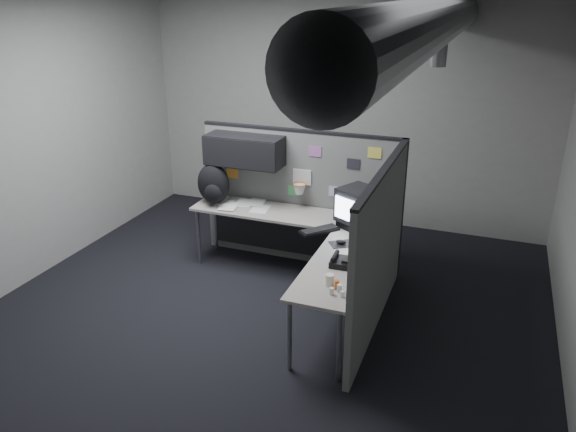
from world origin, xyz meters
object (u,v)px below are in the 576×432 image
at_px(monitor, 359,207).
at_px(phone, 341,261).
at_px(desk, 302,235).
at_px(backpack, 213,185).
at_px(keyboard, 319,230).

relative_size(monitor, phone, 2.30).
height_order(monitor, phone, monitor).
relative_size(desk, backpack, 4.77).
distance_m(monitor, backpack, 1.77).
bearing_deg(backpack, desk, -16.53).
xyz_separation_m(monitor, phone, (0.08, -0.93, -0.19)).
xyz_separation_m(desk, backpack, (-1.19, 0.25, 0.35)).
bearing_deg(desk, backpack, 168.23).
height_order(desk, backpack, backpack).
distance_m(phone, backpack, 2.12).
relative_size(keyboard, phone, 1.90).
relative_size(phone, backpack, 0.46).
height_order(keyboard, phone, phone).
bearing_deg(backpack, monitor, -7.50).
height_order(desk, phone, phone).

